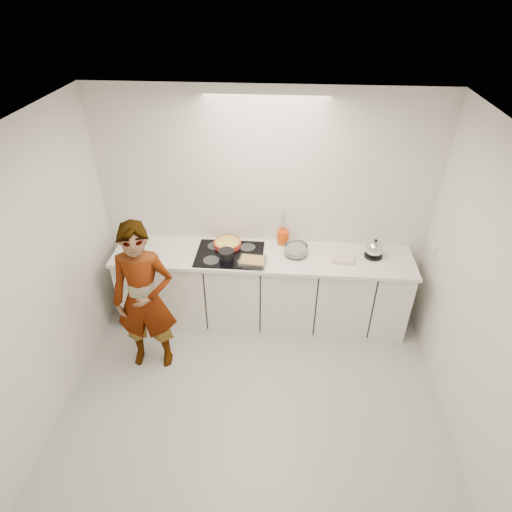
# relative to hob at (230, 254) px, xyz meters

# --- Properties ---
(floor) EXTENTS (3.60, 3.20, 0.00)m
(floor) POSITION_rel_hob_xyz_m (0.35, -1.26, -0.92)
(floor) COLOR #ABABAB
(floor) RESTS_ON ground
(ceiling) EXTENTS (3.60, 3.20, 0.00)m
(ceiling) POSITION_rel_hob_xyz_m (0.35, -1.26, 1.68)
(ceiling) COLOR white
(ceiling) RESTS_ON wall_back
(wall_back) EXTENTS (3.60, 0.00, 2.60)m
(wall_back) POSITION_rel_hob_xyz_m (0.35, 0.34, 0.38)
(wall_back) COLOR silver
(wall_back) RESTS_ON ground
(wall_left) EXTENTS (0.00, 3.20, 2.60)m
(wall_left) POSITION_rel_hob_xyz_m (-1.45, -1.26, 0.38)
(wall_left) COLOR silver
(wall_left) RESTS_ON ground
(wall_right) EXTENTS (0.02, 3.20, 2.60)m
(wall_right) POSITION_rel_hob_xyz_m (2.15, -1.24, 0.38)
(wall_right) COLOR silver
(wall_right) RESTS_ON ground
(base_cabinets) EXTENTS (3.20, 0.58, 0.87)m
(base_cabinets) POSITION_rel_hob_xyz_m (0.35, 0.02, -0.48)
(base_cabinets) COLOR white
(base_cabinets) RESTS_ON floor
(countertop) EXTENTS (3.24, 0.64, 0.04)m
(countertop) POSITION_rel_hob_xyz_m (0.35, 0.02, -0.03)
(countertop) COLOR white
(countertop) RESTS_ON base_cabinets
(hob) EXTENTS (0.72, 0.54, 0.01)m
(hob) POSITION_rel_hob_xyz_m (0.00, 0.00, 0.00)
(hob) COLOR black
(hob) RESTS_ON countertop
(tart_dish) EXTENTS (0.39, 0.39, 0.05)m
(tart_dish) POSITION_rel_hob_xyz_m (-0.05, 0.16, 0.03)
(tart_dish) COLOR #B63620
(tart_dish) RESTS_ON hob
(saucepan) EXTENTS (0.18, 0.18, 0.16)m
(saucepan) POSITION_rel_hob_xyz_m (-0.02, -0.08, 0.05)
(saucepan) COLOR black
(saucepan) RESTS_ON hob
(baking_dish) EXTENTS (0.29, 0.23, 0.05)m
(baking_dish) POSITION_rel_hob_xyz_m (0.26, -0.17, 0.04)
(baking_dish) COLOR silver
(baking_dish) RESTS_ON hob
(mixing_bowl) EXTENTS (0.33, 0.33, 0.12)m
(mixing_bowl) POSITION_rel_hob_xyz_m (0.71, 0.06, 0.05)
(mixing_bowl) COLOR silver
(mixing_bowl) RESTS_ON countertop
(tea_towel) EXTENTS (0.23, 0.18, 0.04)m
(tea_towel) POSITION_rel_hob_xyz_m (1.21, -0.02, 0.01)
(tea_towel) COLOR white
(tea_towel) RESTS_ON countertop
(kettle) EXTENTS (0.22, 0.22, 0.22)m
(kettle) POSITION_rel_hob_xyz_m (1.54, 0.08, 0.09)
(kettle) COLOR black
(kettle) RESTS_ON countertop
(utensil_crock) EXTENTS (0.13, 0.13, 0.16)m
(utensil_crock) POSITION_rel_hob_xyz_m (0.56, 0.28, 0.07)
(utensil_crock) COLOR #D44206
(utensil_crock) RESTS_ON countertop
(cook) EXTENTS (0.63, 0.44, 1.66)m
(cook) POSITION_rel_hob_xyz_m (-0.74, -0.71, -0.09)
(cook) COLOR white
(cook) RESTS_ON floor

